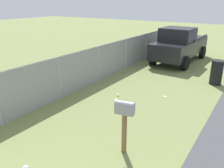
% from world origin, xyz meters
% --- Properties ---
extents(mailbox, '(0.28, 0.48, 1.39)m').
position_xyz_m(mailbox, '(4.16, -0.45, 1.10)').
color(mailbox, brown).
rests_on(mailbox, ground).
extents(pickup_truck, '(5.16, 2.26, 2.09)m').
position_xyz_m(pickup_truck, '(13.76, 1.38, 1.10)').
color(pickup_truck, black).
rests_on(pickup_truck, ground).
extents(trash_bin, '(0.54, 0.54, 1.10)m').
position_xyz_m(trash_bin, '(10.73, -1.34, 0.55)').
color(trash_bin, black).
rests_on(trash_bin, ground).
extents(fence_section, '(15.01, 0.07, 1.64)m').
position_xyz_m(fence_section, '(8.24, 3.33, 0.89)').
color(fence_section, '#9EA3A8').
rests_on(fence_section, ground).
extents(litter_wrapper_near_hydrant, '(0.15, 0.13, 0.01)m').
position_xyz_m(litter_wrapper_near_hydrant, '(6.83, 1.47, 0.00)').
color(litter_wrapper_near_hydrant, silver).
rests_on(litter_wrapper_near_hydrant, ground).
extents(litter_wrapper_by_mailbox, '(0.09, 0.13, 0.01)m').
position_xyz_m(litter_wrapper_by_mailbox, '(8.13, 0.01, 0.00)').
color(litter_wrapper_by_mailbox, silver).
rests_on(litter_wrapper_by_mailbox, ground).
extents(litter_bag_midfield_b, '(0.14, 0.14, 0.14)m').
position_xyz_m(litter_bag_midfield_b, '(2.37, 1.02, 0.07)').
color(litter_bag_midfield_b, silver).
rests_on(litter_bag_midfield_b, ground).
extents(litter_bottle_far_scatter, '(0.22, 0.18, 0.07)m').
position_xyz_m(litter_bottle_far_scatter, '(7.16, 1.61, 0.04)').
color(litter_bottle_far_scatter, '#B2D8BF').
rests_on(litter_bottle_far_scatter, ground).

